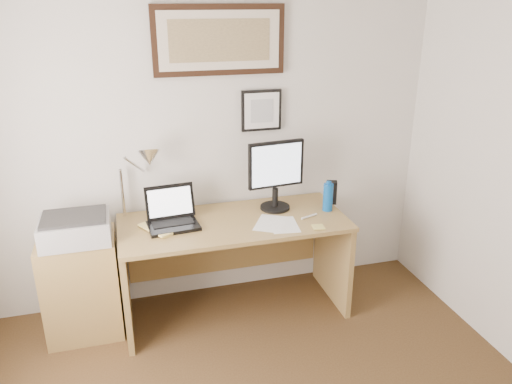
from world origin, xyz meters
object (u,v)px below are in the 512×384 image
object	(u,v)px
water_bottle	(328,197)
printer	(75,228)
side_cabinet	(82,286)
lcd_monitor	(276,172)
laptop	(172,217)
desk	(232,245)
book	(150,232)

from	to	relation	value
water_bottle	printer	bearing A→B (deg)	179.52
side_cabinet	lcd_monitor	bearing A→B (deg)	2.98
laptop	lcd_monitor	bearing A→B (deg)	5.53
lcd_monitor	water_bottle	bearing A→B (deg)	-19.18
desk	side_cabinet	bearing A→B (deg)	-178.11
water_bottle	lcd_monitor	xyz separation A→B (m)	(-0.36, 0.13, 0.19)
book	printer	size ratio (longest dim) A/B	0.64
side_cabinet	book	size ratio (longest dim) A/B	2.59
water_bottle	desk	distance (m)	0.79
water_bottle	lcd_monitor	size ratio (longest dim) A/B	0.40
laptop	printer	world-z (taller)	laptop
water_bottle	book	xyz separation A→B (m)	(-1.30, -0.04, -0.09)
book	laptop	bearing A→B (deg)	30.36
lcd_monitor	side_cabinet	bearing A→B (deg)	-177.02
book	laptop	distance (m)	0.20
laptop	printer	distance (m)	0.63
printer	book	bearing A→B (deg)	-7.23
laptop	lcd_monitor	world-z (taller)	lcd_monitor
side_cabinet	book	bearing A→B (deg)	-11.41
desk	book	bearing A→B (deg)	-167.33
side_cabinet	desk	xyz separation A→B (m)	(1.07, 0.04, 0.15)
book	printer	world-z (taller)	printer
laptop	printer	bearing A→B (deg)	-176.65
water_bottle	lcd_monitor	distance (m)	0.43
water_bottle	laptop	bearing A→B (deg)	177.39
desk	laptop	world-z (taller)	laptop
desk	printer	bearing A→B (deg)	-176.04
book	side_cabinet	bearing A→B (deg)	168.59
lcd_monitor	printer	bearing A→B (deg)	-175.45
side_cabinet	printer	size ratio (longest dim) A/B	1.66
side_cabinet	laptop	bearing A→B (deg)	-0.08
water_bottle	desk	xyz separation A→B (m)	(-0.71, 0.09, -0.34)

